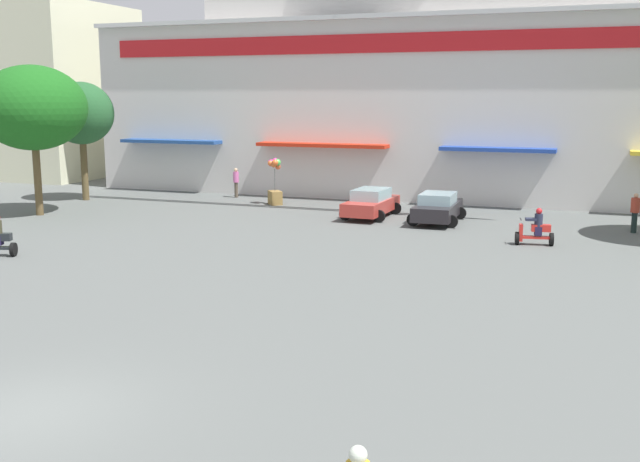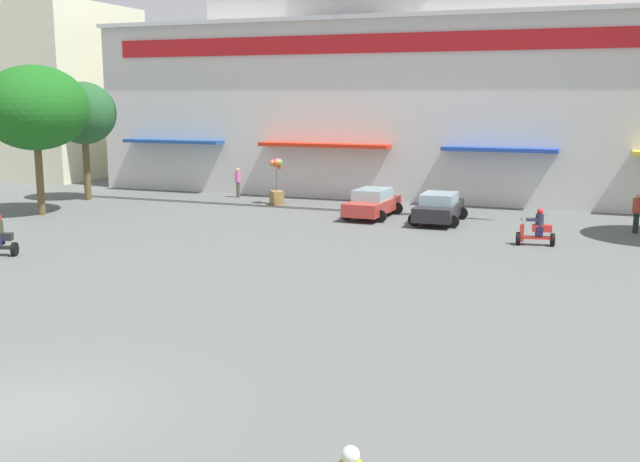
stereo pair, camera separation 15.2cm
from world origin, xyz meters
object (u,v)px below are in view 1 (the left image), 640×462
pedestrian_0 (635,210)px  pedestrian_1 (236,181)px  plaza_tree_0 (81,114)px  balloon_vendor_cart (275,184)px  parked_car_1 (438,208)px  parked_car_0 (371,203)px  plaza_tree_2 (33,108)px  scooter_rider_2 (535,230)px

pedestrian_0 → pedestrian_1: (-21.43, 4.22, 0.01)m
pedestrian_0 → pedestrian_1: pedestrian_0 is taller
plaza_tree_0 → balloon_vendor_cart: (10.90, 2.10, -3.77)m
parked_car_1 → pedestrian_0: size_ratio=2.40×
plaza_tree_0 → parked_car_0: bearing=-0.9°
plaza_tree_0 → parked_car_1: 20.89m
parked_car_1 → balloon_vendor_cart: size_ratio=1.65×
plaza_tree_2 → balloon_vendor_cart: 12.85m
parked_car_1 → scooter_rider_2: size_ratio=2.70×
plaza_tree_2 → parked_car_1: plaza_tree_2 is taller
parked_car_1 → parked_car_0: bearing=173.3°
plaza_tree_0 → pedestrian_1: size_ratio=3.85×
parked_car_0 → parked_car_1: parked_car_0 is taller
plaza_tree_2 → balloon_vendor_cart: (9.60, 7.45, -4.18)m
parked_car_1 → balloon_vendor_cart: balloon_vendor_cart is taller
plaza_tree_0 → balloon_vendor_cart: size_ratio=2.64×
pedestrian_1 → balloon_vendor_cart: balloon_vendor_cart is taller
scooter_rider_2 → pedestrian_0: bearing=48.5°
pedestrian_0 → plaza_tree_0: bearing=179.4°
plaza_tree_2 → pedestrian_1: (6.33, 9.25, -4.31)m
plaza_tree_0 → balloon_vendor_cart: 11.72m
parked_car_0 → plaza_tree_2: bearing=-162.1°
balloon_vendor_cart → parked_car_0: bearing=-20.9°
scooter_rider_2 → plaza_tree_0: bearing=169.6°
parked_car_1 → pedestrian_1: pedestrian_1 is taller
pedestrian_1 → parked_car_0: bearing=-23.8°
pedestrian_1 → scooter_rider_2: bearing=-25.9°
parked_car_1 → plaza_tree_0: bearing=178.2°
pedestrian_1 → pedestrian_0: bearing=-11.1°
parked_car_0 → parked_car_1: (3.38, -0.40, -0.00)m
plaza_tree_0 → pedestrian_1: plaza_tree_0 is taller
scooter_rider_2 → balloon_vendor_cart: size_ratio=0.61×
plaza_tree_2 → scooter_rider_2: plaza_tree_2 is taller
parked_car_1 → pedestrian_0: 8.61m
plaza_tree_2 → pedestrian_1: 12.01m
plaza_tree_2 → parked_car_1: bearing=13.8°
plaza_tree_2 → scooter_rider_2: bearing=1.7°
parked_car_1 → balloon_vendor_cart: (-9.56, 2.76, 0.40)m
plaza_tree_2 → parked_car_1: (19.16, 4.69, -4.59)m
pedestrian_0 → pedestrian_1: 21.85m
plaza_tree_2 → pedestrian_0: size_ratio=4.24×
scooter_rider_2 → balloon_vendor_cart: balloon_vendor_cart is taller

